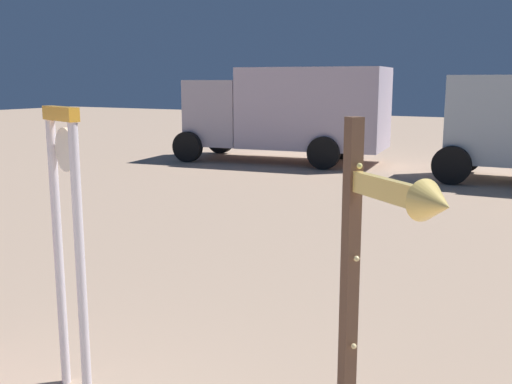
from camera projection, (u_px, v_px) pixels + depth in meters
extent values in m
cylinder|color=silver|center=(59.00, 256.00, 4.63)|extent=(0.07, 0.07, 2.11)
cylinder|color=silver|center=(81.00, 268.00, 4.35)|extent=(0.07, 0.07, 2.11)
cube|color=#F7A72E|center=(60.00, 114.00, 4.29)|extent=(0.47, 0.23, 0.10)
cylinder|color=white|center=(67.00, 150.00, 4.35)|extent=(0.32, 0.15, 0.32)
cube|color=black|center=(70.00, 149.00, 4.37)|extent=(0.03, 0.02, 0.07)
cube|color=black|center=(70.00, 149.00, 4.37)|extent=(0.10, 0.05, 0.10)
cube|color=brown|center=(350.00, 270.00, 4.22)|extent=(0.14, 0.14, 2.15)
cube|color=#FED46A|center=(388.00, 190.00, 3.73)|extent=(0.60, 0.49, 0.14)
cone|color=#FED46A|center=(436.00, 204.00, 3.31)|extent=(0.33, 0.33, 0.25)
sphere|color=#FFE096|center=(354.00, 346.00, 4.24)|extent=(0.04, 0.04, 0.04)
sphere|color=#FCE295|center=(357.00, 259.00, 4.13)|extent=(0.04, 0.04, 0.04)
sphere|color=#F8EC81|center=(360.00, 166.00, 4.01)|extent=(0.04, 0.04, 0.04)
cube|color=silver|center=(314.00, 108.00, 17.41)|extent=(4.40, 2.85, 2.31)
cube|color=#C3B6C3|center=(222.00, 112.00, 18.50)|extent=(1.94, 2.39, 1.95)
cube|color=black|center=(198.00, 99.00, 18.73)|extent=(0.29, 1.82, 0.86)
cylinder|color=black|center=(220.00, 140.00, 19.97)|extent=(0.93, 0.37, 0.90)
cylinder|color=black|center=(188.00, 147.00, 17.83)|extent=(0.93, 0.37, 0.90)
cylinder|color=black|center=(343.00, 145.00, 18.46)|extent=(0.93, 0.37, 0.90)
cylinder|color=black|center=(324.00, 153.00, 16.33)|extent=(0.93, 0.37, 0.90)
cube|color=silver|center=(493.00, 119.00, 14.39)|extent=(2.02, 2.09, 2.07)
cube|color=black|center=(452.00, 101.00, 14.75)|extent=(0.11, 1.69, 0.91)
cylinder|color=black|center=(465.00, 155.00, 15.85)|extent=(0.91, 0.29, 0.90)
cylinder|color=black|center=(452.00, 165.00, 13.96)|extent=(0.91, 0.29, 0.90)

